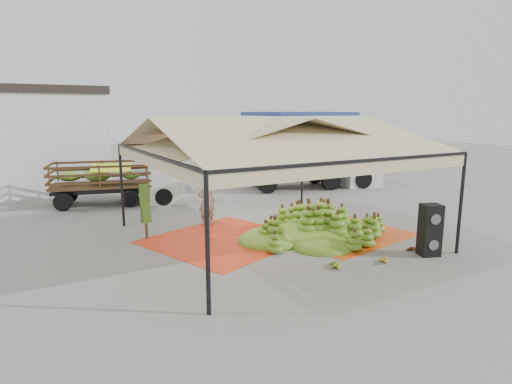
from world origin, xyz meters
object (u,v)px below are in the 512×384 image
banana_heap (316,221)px  speaker_stack (430,230)px  truck_right (318,159)px  vendor (207,202)px  truck_left (124,177)px

banana_heap → speaker_stack: bearing=-59.4°
banana_heap → truck_right: truck_right is taller
banana_heap → vendor: size_ratio=3.02×
truck_left → truck_right: truck_right is taller
banana_heap → speaker_stack: 3.58m
vendor → truck_left: 5.62m
vendor → truck_right: size_ratio=0.22×
speaker_stack → truck_right: bearing=89.4°
speaker_stack → vendor: (-4.37, 6.35, 0.11)m
banana_heap → truck_right: (5.98, 7.79, 1.01)m
vendor → truck_right: 9.68m
banana_heap → speaker_stack: (1.82, -3.07, 0.20)m
vendor → truck_left: (-1.82, 5.31, 0.33)m
speaker_stack → truck_right: 11.66m
banana_heap → truck_right: 9.87m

